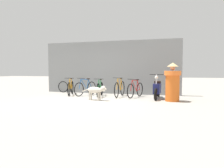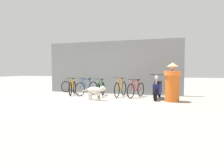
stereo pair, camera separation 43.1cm
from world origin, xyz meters
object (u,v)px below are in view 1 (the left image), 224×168
bicycle_2 (100,89)px  bicycle_3 (120,89)px  bicycle_1 (86,88)px  motorcycle (157,89)px  spare_tire_left (63,87)px  person_in_robes (173,82)px  bicycle_4 (135,90)px  bicycle_0 (71,88)px  stray_dog (96,90)px

bicycle_2 → bicycle_3: bicycle_3 is taller
bicycle_1 → motorcycle: (3.52, -0.20, 0.07)m
bicycle_1 → bicycle_2: (0.82, -0.15, -0.01)m
motorcycle → bicycle_3: bearing=-99.8°
bicycle_3 → spare_tire_left: bearing=-103.1°
person_in_robes → bicycle_2: bearing=-7.1°
motorcycle → person_in_robes: person_in_robes is taller
bicycle_4 → spare_tire_left: 4.44m
bicycle_3 → bicycle_4: bearing=83.1°
bicycle_4 → spare_tire_left: (-4.33, 0.98, -0.04)m
bicycle_0 → stray_dog: (1.98, -1.50, 0.06)m
bicycle_2 → bicycle_4: (1.69, 0.16, 0.01)m
stray_dog → spare_tire_left: spare_tire_left is taller
person_in_robes → stray_dog: bearing=16.1°
bicycle_0 → bicycle_1: 0.84m
bicycle_2 → stray_dog: size_ratio=1.43×
bicycle_1 → stray_dog: size_ratio=1.34×
bicycle_0 → bicycle_4: (3.35, -0.02, -0.00)m
spare_tire_left → bicycle_1: bearing=-28.6°
bicycle_0 → stray_dog: 2.48m
motorcycle → stray_dog: bearing=-61.8°
bicycle_1 → bicycle_2: 0.83m
stray_dog → bicycle_0: bearing=152.2°
person_in_robes → spare_tire_left: bearing=-12.6°
bicycle_1 → bicycle_4: size_ratio=0.99×
bicycle_0 → bicycle_3: size_ratio=0.93×
motorcycle → person_in_robes: size_ratio=1.14×
bicycle_1 → stray_dog: 1.85m
bicycle_3 → motorcycle: size_ratio=0.97×
stray_dog → person_in_robes: 3.14m
stray_dog → person_in_robes: person_in_robes is taller
bicycle_0 → bicycle_2: bicycle_0 is taller
person_in_robes → bicycle_1: bearing=-6.9°
bicycle_2 → bicycle_4: bicycle_2 is taller
bicycle_0 → bicycle_3: 2.57m
bicycle_4 → bicycle_1: bearing=-74.8°
bicycle_4 → person_in_robes: size_ratio=1.02×
bicycle_4 → stray_dog: bearing=-28.0°
bicycle_2 → motorcycle: motorcycle is taller
motorcycle → spare_tire_left: bearing=-102.4°
spare_tire_left → bicycle_2: bearing=-23.4°
bicycle_4 → bicycle_0: bearing=-75.4°
motorcycle → stray_dog: 2.70m
bicycle_0 → bicycle_2: size_ratio=0.97×
bicycle_4 → bicycle_2: bearing=-69.7°
motorcycle → person_in_robes: bearing=47.0°
stray_dog → bicycle_2: bearing=112.9°
person_in_robes → bicycle_0: bearing=-5.4°
motorcycle → stray_dog: motorcycle is taller
bicycle_1 → person_in_robes: bearing=95.5°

